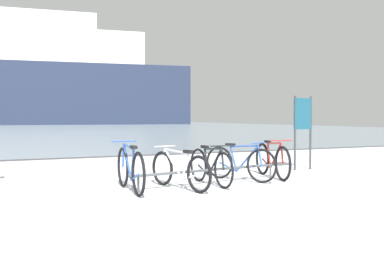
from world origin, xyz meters
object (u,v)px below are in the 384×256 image
at_px(bicycle_3, 240,163).
at_px(ferry_ship, 28,78).
at_px(bicycle_1, 180,170).
at_px(bicycle_0, 130,169).
at_px(bicycle_2, 210,166).
at_px(info_sign, 303,120).
at_px(bicycle_4, 272,160).

bearing_deg(bicycle_3, ferry_ship, 89.56).
bearing_deg(bicycle_1, bicycle_0, 172.15).
bearing_deg(bicycle_2, info_sign, 20.78).
height_order(bicycle_0, bicycle_3, bicycle_0).
height_order(bicycle_4, ferry_ship, ferry_ship).
height_order(bicycle_2, bicycle_4, bicycle_4).
xyz_separation_m(bicycle_3, ferry_ship, (0.52, 67.85, 7.20)).
relative_size(bicycle_3, bicycle_4, 0.89).
distance_m(bicycle_1, bicycle_4, 2.38).
distance_m(bicycle_0, ferry_ship, 68.60).
distance_m(bicycle_3, info_sign, 2.63).
xyz_separation_m(bicycle_1, bicycle_4, (2.32, 0.52, 0.03)).
xyz_separation_m(bicycle_1, ferry_ship, (2.00, 68.28, 7.21)).
distance_m(bicycle_1, ferry_ship, 68.69).
height_order(bicycle_2, info_sign, info_sign).
relative_size(bicycle_0, bicycle_1, 1.06).
xyz_separation_m(bicycle_3, info_sign, (2.31, 0.93, 0.84)).
relative_size(bicycle_0, bicycle_2, 1.09).
xyz_separation_m(bicycle_0, bicycle_3, (2.36, 0.31, -0.03)).
relative_size(bicycle_2, ferry_ship, 0.03).
bearing_deg(bicycle_1, bicycle_3, 16.19).
xyz_separation_m(bicycle_4, info_sign, (1.47, 0.85, 0.82)).
bearing_deg(bicycle_4, bicycle_1, -167.44).
xyz_separation_m(bicycle_0, info_sign, (4.67, 1.24, 0.81)).
bearing_deg(bicycle_2, bicycle_3, 17.15).
height_order(bicycle_2, bicycle_3, bicycle_3).
bearing_deg(bicycle_4, bicycle_2, -168.59).
bearing_deg(info_sign, ferry_ship, 91.53).
bearing_deg(info_sign, bicycle_2, -159.22).
height_order(bicycle_4, info_sign, info_sign).
height_order(bicycle_1, ferry_ship, ferry_ship).
xyz_separation_m(bicycle_2, bicycle_4, (1.61, 0.33, 0.02)).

